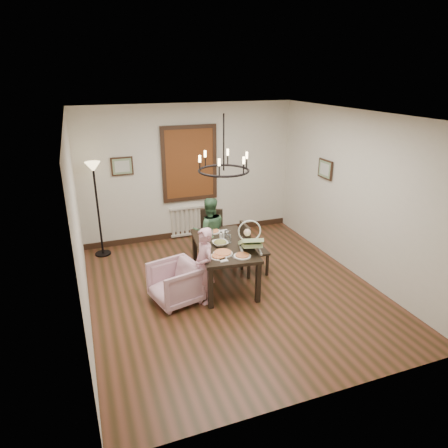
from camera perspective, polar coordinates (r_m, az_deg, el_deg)
room_shell at (r=6.42m, az=0.14°, el=3.10°), size 4.51×5.00×2.81m
dining_table at (r=6.59m, az=-0.04°, el=-3.52°), size 1.04×1.63×0.72m
chair_far at (r=7.49m, az=-1.80°, el=-1.75°), size 0.54×0.54×0.96m
chair_right at (r=7.02m, az=4.43°, el=-3.45°), size 0.44×0.44×0.95m
armchair at (r=6.26m, az=-6.98°, el=-8.39°), size 0.85×0.83×0.64m
elderly_woman at (r=6.15m, az=-2.82°, el=-6.85°), size 0.27×0.39×1.01m
seated_man at (r=7.31m, az=-2.11°, el=-1.88°), size 0.56×0.47×1.06m
baby_bouncer at (r=6.26m, az=3.82°, el=-2.38°), size 0.51×0.61×0.34m
salad_bowl at (r=6.49m, az=-0.55°, el=-2.74°), size 0.30×0.30×0.07m
pizza_platter at (r=6.19m, az=-0.16°, el=-4.16°), size 0.30×0.30×0.04m
drinking_glass at (r=6.58m, az=0.72°, el=-2.12°), size 0.07×0.07×0.14m
window_blinds at (r=8.30m, az=-4.95°, el=8.58°), size 1.00×0.03×1.40m
radiator at (r=8.67m, az=-4.73°, el=0.51°), size 0.92×0.12×0.62m
picture_back at (r=8.06m, az=-14.35°, el=8.00°), size 0.42×0.03×0.36m
picture_right at (r=7.81m, az=14.26°, el=7.61°), size 0.03×0.42×0.36m
floor_lamp at (r=7.91m, az=-17.54°, el=1.77°), size 0.30×0.30×1.80m
chandelier at (r=6.17m, az=-0.04°, el=7.65°), size 0.80×0.80×0.04m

